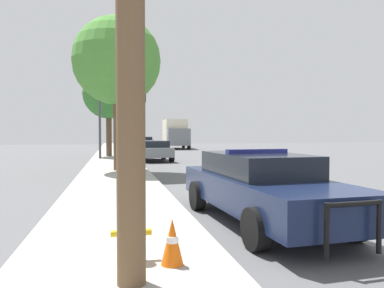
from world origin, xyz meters
The scene contains 11 objects.
ground_plane centered at (0.00, 0.00, 0.00)m, with size 110.00×110.00×0.00m, color #565659.
sidewalk_left centered at (-5.10, 0.00, 0.07)m, with size 3.00×110.00×0.13m.
police_car centered at (-2.23, 0.46, 0.76)m, with size 2.29×5.41×1.50m.
fire_hydrant centered at (-4.97, -1.62, 0.53)m, with size 0.55×0.24×0.75m.
traffic_light centered at (-4.78, 18.81, 3.52)m, with size 3.12×0.35×4.83m.
car_background_distant centered at (-0.80, 43.85, 0.70)m, with size 2.11×4.13×1.29m.
car_background_midblock centered at (-2.54, 17.61, 0.71)m, with size 2.18×4.37×1.32m.
box_truck centered at (1.89, 35.88, 1.77)m, with size 2.81×6.58×3.36m.
tree_sidewalk_near centered at (-4.99, 10.73, 5.10)m, with size 4.00×4.00×6.99m.
tree_sidewalk_mid centered at (-5.46, 21.34, 4.71)m, with size 3.75×3.75×6.49m.
traffic_cone centered at (-4.45, -1.95, 0.43)m, with size 0.30×0.30×0.60m.
Camera 1 is at (-5.21, -6.70, 1.85)m, focal length 35.00 mm.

